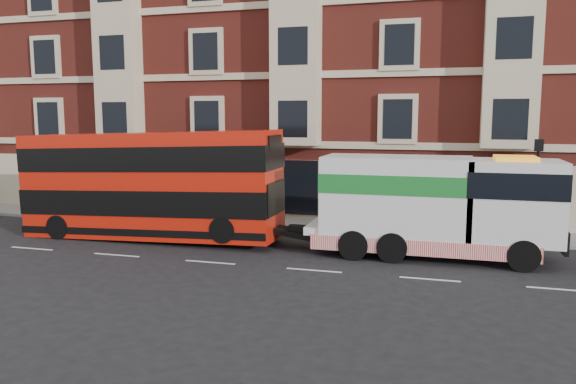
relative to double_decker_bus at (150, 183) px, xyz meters
The scene contains 8 objects.
ground 5.79m from the double_decker_bus, 36.27° to the right, with size 120.00×120.00×0.00m, color black.
sidewalk 6.56m from the double_decker_bus, 46.33° to the left, with size 90.00×3.00×0.15m, color slate.
victorian_terrace 14.87m from the double_decker_bus, 68.42° to the left, with size 45.00×12.00×20.40m.
lamp_post_west 3.59m from the double_decker_bus, 119.91° to the left, with size 0.35×0.15×4.35m.
lamp_post_east 16.51m from the double_decker_bus, 10.86° to the left, with size 0.35×0.15×4.35m.
double_decker_bus is the anchor object (origin of this frame).
tow_truck 12.07m from the double_decker_bus, ahead, with size 9.34×2.76×3.89m.
pedestrian 6.12m from the double_decker_bus, 142.16° to the left, with size 0.62×0.41×1.70m, color black.
Camera 1 is at (8.48, -18.85, 5.42)m, focal length 35.00 mm.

